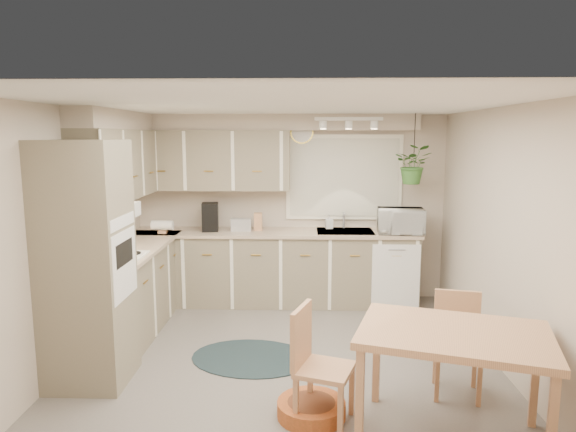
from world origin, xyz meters
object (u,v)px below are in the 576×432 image
Objects in this scene: chair_back at (458,346)px; dining_table at (451,386)px; microwave at (401,218)px; braided_rug at (251,358)px; pet_bed at (311,409)px; chair_left at (325,366)px.

dining_table is at bearing 81.57° from chair_back.
microwave is at bearing 86.73° from dining_table.
pet_bed is at bearing -61.25° from braided_rug.
braided_rug is at bearing -8.55° from chair_back.
dining_table is 0.90m from chair_left.
microwave is (1.70, 1.59, 1.12)m from braided_rug.
dining_table is at bearing -89.88° from microwave.
pet_bed is (-0.10, 0.06, -0.38)m from chair_left.
chair_left is at bearing -58.67° from braided_rug.
chair_left is 1.34m from braided_rug.
dining_table reaches higher than braided_rug.
microwave is at bearing 43.11° from braided_rug.
dining_table is 1.52× the size of chair_back.
chair_left is 0.39m from pet_bed.
dining_table is 1.09× the size of braided_rug.
chair_back reaches higher than dining_table.
chair_back is at bearing 17.55° from pet_bed.
chair_back is 1.60× the size of pet_bed.
dining_table is at bearing -40.03° from braided_rug.
pet_bed is (-1.21, -0.38, -0.36)m from chair_back.
chair_back is 1.32m from pet_bed.
microwave reaches higher than dining_table.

